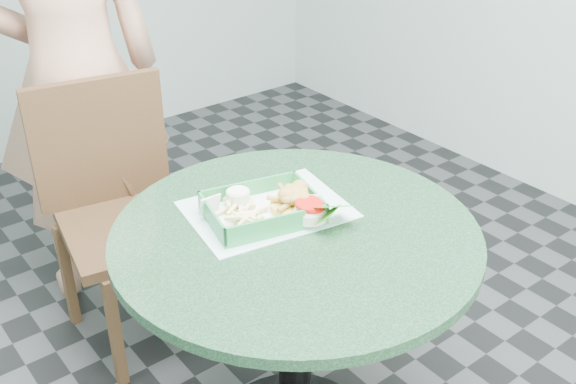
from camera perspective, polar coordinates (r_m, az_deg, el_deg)
cafe_table at (r=1.85m, az=0.63°, el=-8.16°), size 0.96×0.96×0.75m
dining_chair at (r=2.44m, az=-14.03°, el=-0.32°), size 0.47×0.47×0.93m
diner_person at (r=2.51m, az=-18.23°, el=13.05°), size 0.87×0.67×2.12m
placemat at (r=1.83m, az=-1.78°, el=-2.01°), size 0.46×0.38×0.00m
food_basket at (r=1.79m, az=-2.16°, el=-2.26°), size 0.29×0.21×0.06m
crab_sandwich at (r=1.80m, az=0.36°, el=-0.76°), size 0.13×0.13×0.08m
fries_pile at (r=1.75m, az=-3.43°, el=-2.23°), size 0.15×0.15×0.05m
sauce_ramekin at (r=1.78m, az=-4.42°, el=-1.14°), size 0.06×0.06×0.04m
garnish_cup at (r=1.77m, az=2.37°, el=-1.59°), size 0.13×0.12×0.05m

